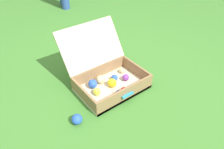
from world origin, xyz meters
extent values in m
plane|color=#3D7A2D|center=(0.00, 0.00, 0.00)|extent=(16.00, 16.00, 0.00)
cube|color=beige|center=(-0.08, -0.05, 0.01)|extent=(0.57, 0.39, 0.03)
cube|color=olive|center=(-0.36, -0.05, 0.07)|extent=(0.02, 0.39, 0.14)
cube|color=olive|center=(0.20, -0.05, 0.07)|extent=(0.02, 0.39, 0.14)
cube|color=olive|center=(-0.08, -0.23, 0.07)|extent=(0.54, 0.02, 0.14)
cube|color=olive|center=(-0.08, 0.14, 0.07)|extent=(0.54, 0.02, 0.14)
cube|color=beige|center=(-0.08, 0.26, 0.30)|extent=(0.57, 0.24, 0.33)
cube|color=teal|center=(-0.08, -0.25, 0.07)|extent=(0.11, 0.02, 0.02)
sphere|color=#D1B784|center=(0.11, 0.06, 0.05)|extent=(0.05, 0.05, 0.05)
sphere|color=yellow|center=(-0.08, -0.05, 0.06)|extent=(0.08, 0.08, 0.08)
sphere|color=blue|center=(-0.01, 0.01, 0.05)|extent=(0.06, 0.06, 0.06)
sphere|color=navy|center=(-0.11, -0.18, 0.05)|extent=(0.06, 0.06, 0.06)
sphere|color=red|center=(-0.05, -0.17, 0.05)|extent=(0.05, 0.05, 0.05)
sphere|color=#D1B784|center=(-0.13, 0.05, 0.06)|extent=(0.07, 0.07, 0.07)
sphere|color=blue|center=(-0.26, -0.19, 0.05)|extent=(0.05, 0.05, 0.05)
sphere|color=purple|center=(0.07, -0.05, 0.06)|extent=(0.06, 0.06, 0.06)
sphere|color=#CCDB38|center=(-0.24, -0.05, 0.06)|extent=(0.06, 0.06, 0.06)
sphere|color=blue|center=(-0.22, 0.04, 0.06)|extent=(0.08, 0.08, 0.08)
sphere|color=blue|center=(-0.51, -0.20, 0.04)|extent=(0.08, 0.08, 0.08)
camera|label=1|loc=(-0.92, -1.16, 1.22)|focal=34.05mm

